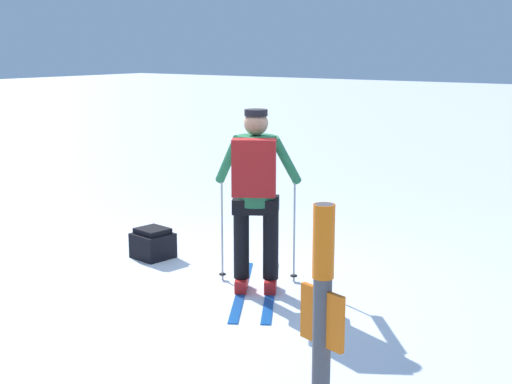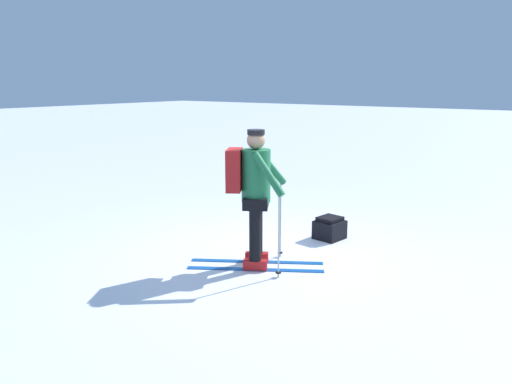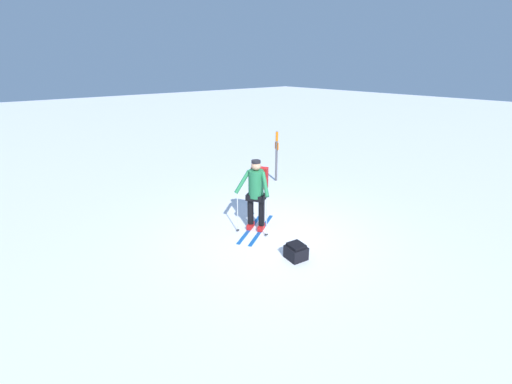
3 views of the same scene
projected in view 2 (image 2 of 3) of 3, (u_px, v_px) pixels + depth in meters
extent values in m
plane|color=white|center=(267.00, 255.00, 6.82)|extent=(80.00, 80.00, 0.00)
cube|color=#144C9E|center=(257.00, 262.00, 6.57)|extent=(1.53, 0.98, 0.01)
cube|color=red|center=(257.00, 257.00, 6.56)|extent=(0.31, 0.25, 0.12)
cylinder|color=black|center=(257.00, 226.00, 6.46)|extent=(0.15, 0.15, 0.72)
cube|color=#144C9E|center=(255.00, 269.00, 6.30)|extent=(1.53, 0.98, 0.01)
cube|color=red|center=(255.00, 265.00, 6.28)|extent=(0.31, 0.25, 0.12)
cylinder|color=black|center=(255.00, 233.00, 6.19)|extent=(0.15, 0.15, 0.72)
cube|color=black|center=(256.00, 202.00, 6.25)|extent=(0.49, 0.53, 0.14)
cylinder|color=#1E663D|center=(256.00, 176.00, 6.18)|extent=(0.36, 0.36, 0.66)
sphere|color=tan|center=(256.00, 140.00, 6.08)|extent=(0.23, 0.23, 0.23)
cylinder|color=black|center=(256.00, 132.00, 6.06)|extent=(0.22, 0.22, 0.06)
cube|color=maroon|center=(234.00, 170.00, 6.18)|extent=(0.36, 0.43, 0.52)
cylinder|color=#B2B7BC|center=(280.00, 219.00, 6.65)|extent=(0.02, 0.02, 1.07)
cylinder|color=black|center=(280.00, 253.00, 6.75)|extent=(0.07, 0.07, 0.01)
cylinder|color=#1E663D|center=(271.00, 167.00, 6.42)|extent=(0.29, 0.45, 0.52)
cylinder|color=#B2B7BC|center=(279.00, 235.00, 5.94)|extent=(0.02, 0.02, 1.07)
cylinder|color=black|center=(278.00, 273.00, 6.05)|extent=(0.07, 0.07, 0.01)
cylinder|color=#1E663D|center=(268.00, 174.00, 5.88)|extent=(0.46, 0.10, 0.52)
cube|color=black|center=(330.00, 230.00, 7.52)|extent=(0.43, 0.44, 0.28)
cube|color=black|center=(330.00, 219.00, 7.49)|extent=(0.35, 0.37, 0.06)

